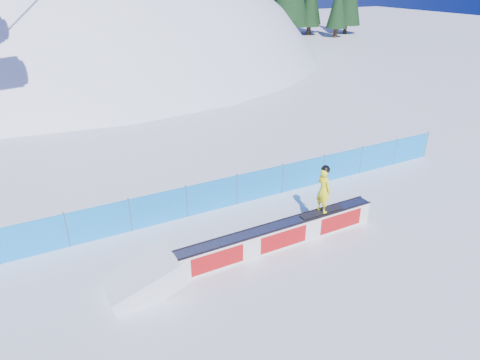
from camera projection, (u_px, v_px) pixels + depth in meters
ground at (278, 280)px, 12.17m from camera, size 160.00×160.00×0.00m
snow_hill at (94, 202)px, 53.53m from camera, size 64.00×64.00×64.00m
safety_fence at (212, 196)px, 15.49m from camera, size 22.05×0.05×1.30m
rail_box at (280, 235)px, 13.49m from camera, size 7.02×0.55×0.84m
snow_ramp at (146, 289)px, 11.82m from camera, size 2.15×1.35×1.33m
snowboarder at (324, 190)px, 13.62m from camera, size 1.59×0.59×1.66m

